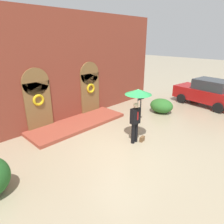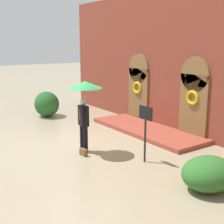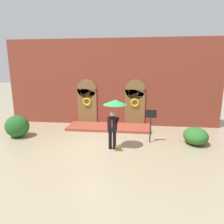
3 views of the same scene
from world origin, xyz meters
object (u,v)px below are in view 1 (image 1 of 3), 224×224
sign_post (141,103)px  person_with_umbrella (137,100)px  handbag (142,139)px  parked_car (208,92)px  shrub_right (161,106)px

sign_post → person_with_umbrella: bearing=-148.4°
handbag → sign_post: size_ratio=0.16×
person_with_umbrella → handbag: bearing=-44.0°
sign_post → parked_car: parked_car is taller
parked_car → handbag: bearing=179.3°
handbag → sign_post: bearing=32.1°
handbag → shrub_right: bearing=12.0°
sign_post → shrub_right: 2.39m
handbag → parked_car: (7.16, -0.09, 0.77)m
handbag → sign_post: sign_post is taller
sign_post → parked_car: size_ratio=0.40×
sign_post → shrub_right: (2.27, 0.09, -0.74)m
person_with_umbrella → sign_post: size_ratio=1.37×
shrub_right → parked_car: size_ratio=0.33×
shrub_right → parked_car: 3.70m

